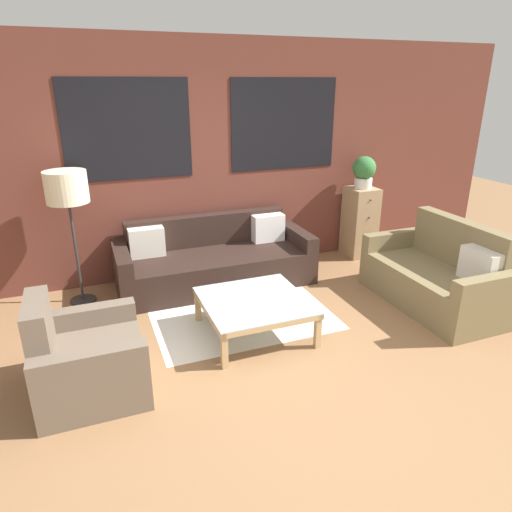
{
  "coord_description": "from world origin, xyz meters",
  "views": [
    {
      "loc": [
        -1.51,
        -2.98,
        2.31
      ],
      "look_at": [
        0.14,
        1.28,
        0.55
      ],
      "focal_mm": 32.0,
      "sensor_mm": 36.0,
      "label": 1
    }
  ],
  "objects_px": {
    "drawer_cabinet": "(360,222)",
    "potted_plant": "(364,171)",
    "couch_dark": "(215,262)",
    "coffee_table": "(254,304)",
    "settee_vintage": "(437,278)",
    "floor_lamp": "(67,191)",
    "armchair_corner": "(86,361)"
  },
  "relations": [
    {
      "from": "drawer_cabinet",
      "to": "potted_plant",
      "type": "height_order",
      "value": "potted_plant"
    },
    {
      "from": "armchair_corner",
      "to": "floor_lamp",
      "type": "relative_size",
      "value": 0.58
    },
    {
      "from": "coffee_table",
      "to": "floor_lamp",
      "type": "distance_m",
      "value": 2.25
    },
    {
      "from": "couch_dark",
      "to": "potted_plant",
      "type": "distance_m",
      "value": 2.35
    },
    {
      "from": "settee_vintage",
      "to": "coffee_table",
      "type": "height_order",
      "value": "settee_vintage"
    },
    {
      "from": "floor_lamp",
      "to": "coffee_table",
      "type": "bearing_deg",
      "value": -41.18
    },
    {
      "from": "drawer_cabinet",
      "to": "settee_vintage",
      "type": "bearing_deg",
      "value": -92.14
    },
    {
      "from": "coffee_table",
      "to": "armchair_corner",
      "type": "bearing_deg",
      "value": -167.0
    },
    {
      "from": "potted_plant",
      "to": "couch_dark",
      "type": "bearing_deg",
      "value": -174.55
    },
    {
      "from": "potted_plant",
      "to": "armchair_corner",
      "type": "bearing_deg",
      "value": -153.32
    },
    {
      "from": "coffee_table",
      "to": "floor_lamp",
      "type": "xyz_separation_m",
      "value": [
        -1.54,
        1.35,
        0.94
      ]
    },
    {
      "from": "floor_lamp",
      "to": "armchair_corner",
      "type": "bearing_deg",
      "value": -89.92
    },
    {
      "from": "couch_dark",
      "to": "armchair_corner",
      "type": "distance_m",
      "value": 2.24
    },
    {
      "from": "armchair_corner",
      "to": "potted_plant",
      "type": "distance_m",
      "value": 4.22
    },
    {
      "from": "couch_dark",
      "to": "coffee_table",
      "type": "xyz_separation_m",
      "value": [
        0.02,
        -1.29,
        0.04
      ]
    },
    {
      "from": "potted_plant",
      "to": "drawer_cabinet",
      "type": "bearing_deg",
      "value": -90.0
    },
    {
      "from": "coffee_table",
      "to": "potted_plant",
      "type": "bearing_deg",
      "value": 34.92
    },
    {
      "from": "settee_vintage",
      "to": "potted_plant",
      "type": "xyz_separation_m",
      "value": [
        0.06,
        1.62,
        0.88
      ]
    },
    {
      "from": "floor_lamp",
      "to": "drawer_cabinet",
      "type": "height_order",
      "value": "floor_lamp"
    },
    {
      "from": "armchair_corner",
      "to": "coffee_table",
      "type": "height_order",
      "value": "armchair_corner"
    },
    {
      "from": "armchair_corner",
      "to": "potted_plant",
      "type": "height_order",
      "value": "potted_plant"
    },
    {
      "from": "settee_vintage",
      "to": "armchair_corner",
      "type": "distance_m",
      "value": 3.63
    },
    {
      "from": "couch_dark",
      "to": "floor_lamp",
      "type": "xyz_separation_m",
      "value": [
        -1.52,
        0.06,
        0.98
      ]
    },
    {
      "from": "couch_dark",
      "to": "drawer_cabinet",
      "type": "distance_m",
      "value": 2.18
    },
    {
      "from": "couch_dark",
      "to": "coffee_table",
      "type": "distance_m",
      "value": 1.29
    },
    {
      "from": "settee_vintage",
      "to": "drawer_cabinet",
      "type": "bearing_deg",
      "value": 87.86
    },
    {
      "from": "couch_dark",
      "to": "drawer_cabinet",
      "type": "bearing_deg",
      "value": 5.45
    },
    {
      "from": "couch_dark",
      "to": "settee_vintage",
      "type": "xyz_separation_m",
      "value": [
        2.1,
        -1.42,
        0.03
      ]
    },
    {
      "from": "armchair_corner",
      "to": "drawer_cabinet",
      "type": "bearing_deg",
      "value": 26.68
    },
    {
      "from": "couch_dark",
      "to": "potted_plant",
      "type": "relative_size",
      "value": 5.43
    },
    {
      "from": "floor_lamp",
      "to": "drawer_cabinet",
      "type": "distance_m",
      "value": 3.77
    },
    {
      "from": "settee_vintage",
      "to": "floor_lamp",
      "type": "bearing_deg",
      "value": 157.77
    }
  ]
}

